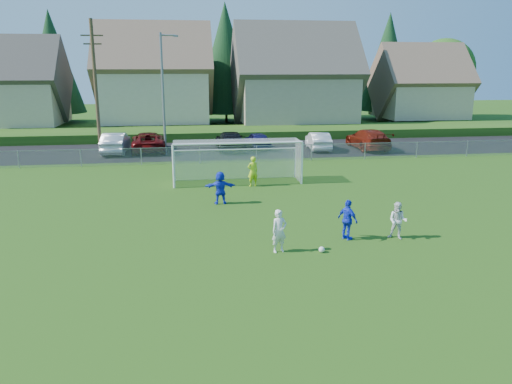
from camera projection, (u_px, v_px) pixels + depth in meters
ground at (295, 309)px, 14.06m from camera, size 160.00×160.00×0.00m
asphalt_lot at (223, 150)px, 40.45m from camera, size 60.00×60.00×0.00m
grass_embankment at (217, 133)px, 47.55m from camera, size 70.00×6.00×0.80m
soccer_ball at (322, 250)px, 18.31m from camera, size 0.22×0.22×0.22m
player_white_a at (279, 231)px, 18.21m from camera, size 0.67×0.54×1.61m
player_white_b at (398, 221)px, 19.60m from camera, size 0.92×0.87×1.50m
player_blue_a at (348, 220)px, 19.52m from camera, size 0.83×1.01×1.61m
player_blue_b at (220, 188)px, 24.59m from camera, size 1.52×0.50×1.64m
goalkeeper at (253, 171)px, 28.20m from camera, size 0.71×0.57×1.71m
car_b at (116, 143)px, 38.89m from camera, size 1.82×4.92×1.61m
car_c at (148, 142)px, 39.71m from camera, size 2.94×5.68×1.53m
car_d at (230, 141)px, 40.15m from camera, size 2.16×5.26×1.52m
car_e at (257, 140)px, 40.95m from camera, size 2.03×4.15×1.36m
car_f at (318, 141)px, 40.38m from camera, size 1.86×4.45×1.43m
car_g at (368, 139)px, 40.75m from camera, size 2.40×5.69×1.64m
soccer_goal at (237, 155)px, 29.06m from camera, size 7.42×1.90×2.50m
chainlink_fence at (228, 154)px, 35.02m from camera, size 52.06×0.06×1.20m
streetlight at (164, 91)px, 37.22m from camera, size 1.38×0.18×9.00m
utility_pole at (96, 86)px, 37.42m from camera, size 1.60×0.26×10.00m
houses_row at (229, 59)px, 53.26m from camera, size 53.90×11.45×13.27m
tree_row at (217, 63)px, 59.26m from camera, size 65.98×12.36×13.80m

